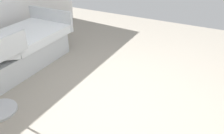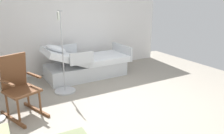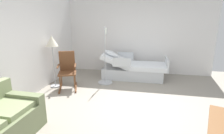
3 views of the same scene
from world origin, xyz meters
name	(u,v)px [view 2 (image 2 of 3)]	position (x,y,z in m)	size (l,w,h in m)	color
ground_plane	(134,108)	(0.00, 0.00, 0.00)	(6.78, 6.78, 0.00)	gray
side_wall	(76,20)	(2.76, 0.00, 1.35)	(0.10, 5.15, 2.70)	white
hospital_bed	(86,65)	(2.02, 0.06, 0.30)	(1.05, 2.11, 0.95)	silver
rocking_chair	(19,87)	(0.76, 1.79, 0.50)	(0.88, 0.71, 1.05)	brown
iv_pole	(64,80)	(1.35, 0.84, 0.25)	(0.44, 0.44, 1.69)	#B2B5BA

